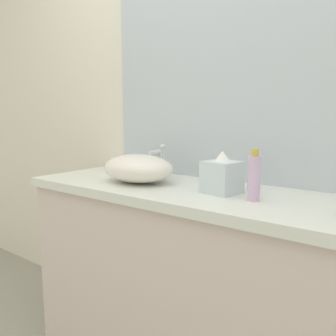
{
  "coord_description": "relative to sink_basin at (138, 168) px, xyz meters",
  "views": [
    {
      "loc": [
        0.72,
        -0.75,
        1.19
      ],
      "look_at": [
        -0.14,
        0.41,
        0.97
      ],
      "focal_mm": 35.87,
      "sensor_mm": 36.0,
      "label": 1
    }
  ],
  "objects": [
    {
      "name": "vanity_counter",
      "position": [
        0.33,
        0.03,
        -0.51
      ],
      "size": [
        1.69,
        0.52,
        0.89
      ],
      "color": "beige",
      "rests_on": "ground"
    },
    {
      "name": "sink_basin",
      "position": [
        0.0,
        0.0,
        0.0
      ],
      "size": [
        0.35,
        0.27,
        0.13
      ],
      "primitive_type": "ellipsoid",
      "color": "silver",
      "rests_on": "vanity_counter"
    },
    {
      "name": "bathroom_wall_rear",
      "position": [
        0.3,
        0.33,
        0.34
      ],
      "size": [
        6.0,
        0.06,
        2.6
      ],
      "primitive_type": "cube",
      "color": "silver",
      "rests_on": "ground"
    },
    {
      "name": "tissue_box",
      "position": [
        0.42,
        0.03,
        0.01
      ],
      "size": [
        0.15,
        0.15,
        0.17
      ],
      "color": "silver",
      "rests_on": "vanity_counter"
    },
    {
      "name": "lotion_bottle",
      "position": [
        0.57,
        -0.02,
        0.02
      ],
      "size": [
        0.05,
        0.05,
        0.19
      ],
      "color": "#CAA9D2",
      "rests_on": "vanity_counter"
    },
    {
      "name": "wall_mirror_panel",
      "position": [
        0.33,
        0.29,
        0.56
      ],
      "size": [
        1.39,
        0.01,
        1.25
      ],
      "primitive_type": "cube",
      "color": "#B2BCC6",
      "rests_on": "vanity_counter"
    },
    {
      "name": "faucet",
      "position": [
        -0.0,
        0.16,
        0.03
      ],
      "size": [
        0.03,
        0.11,
        0.17
      ],
      "color": "silver",
      "rests_on": "vanity_counter"
    }
  ]
}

